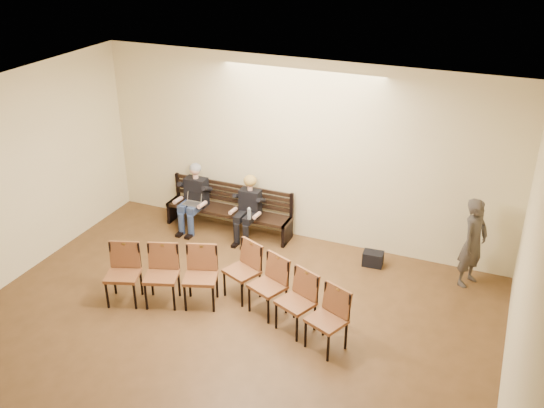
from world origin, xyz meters
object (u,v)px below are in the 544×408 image
Objects in this scene: water_bottle at (249,219)px; chair_row_front at (161,277)px; seated_man at (194,197)px; bench at (229,220)px; chair_row_back at (281,295)px; passerby at (474,236)px; bag at (373,259)px; laptop at (192,205)px; seated_woman at (248,211)px.

chair_row_front is at bearing -103.00° from water_bottle.
chair_row_front is at bearing -72.06° from seated_man.
bench is 3.15m from chair_row_back.
chair_row_back reaches higher than bench.
seated_man is 0.74× the size of chair_row_front.
chair_row_back is (-2.56, -2.24, -0.43)m from passerby.
seated_man is 0.72× the size of passerby.
water_bottle is (1.34, -0.29, -0.09)m from seated_man.
bag is at bearing 117.40° from passerby.
chair_row_back is at bearing 155.98° from passerby.
passerby is (5.30, 0.19, 0.34)m from laptop.
chair_row_back is (2.78, -2.22, -0.18)m from seated_man.
water_bottle is (0.65, -0.41, 0.34)m from bench.
bench is at bearing 166.36° from seated_woman.
laptop is 1.34× the size of water_bottle.
laptop is (-0.65, -0.30, 0.34)m from bench.
bench reaches higher than bag.
bag is 0.20× the size of passerby.
water_bottle is (1.30, -0.11, 0.00)m from laptop.
passerby is at bearing -11.79° from laptop.
bench is 0.82m from seated_man.
passerby is 3.42m from chair_row_back.
seated_woman is 2.56m from chair_row_front.
laptop reaches higher than bag.
bag is at bearing 5.47° from water_bottle.
water_bottle reaches higher than bench.
seated_man is at bearing -170.11° from bench.
chair_row_front reaches higher than water_bottle.
bench is at bearing 113.44° from passerby.
laptop reaches higher than bench.
seated_man reaches higher than chair_row_back.
bench is 2.67m from chair_row_front.
water_bottle is at bearing 119.07° from passerby.
bag is at bearing -0.97° from seated_man.
chair_row_back is at bearing -54.39° from seated_woman.
passerby reaches higher than seated_woman.
bench is 2.23× the size of seated_woman.
bag is 2.37m from chair_row_back.
passerby is (4.15, 0.01, 0.33)m from seated_woman.
water_bottle is at bearing -32.15° from bench.
bench is 3.01m from bag.
chair_row_back is (1.44, -1.94, -0.09)m from water_bottle.
seated_man reaches higher than chair_row_front.
seated_man is 4.09× the size of laptop.
seated_woman is at bearing 62.51° from chair_row_front.
seated_woman reaches higher than bench.
laptop is at bearing -178.18° from bag.
laptop is at bearing 116.83° from passerby.
seated_woman is 0.65× the size of chair_row_front.
laptop is 0.90× the size of bag.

